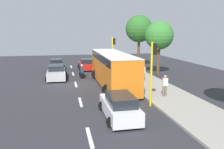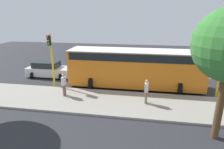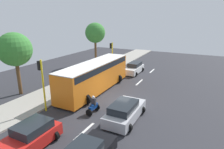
{
  "view_description": "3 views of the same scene",
  "coord_description": "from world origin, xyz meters",
  "px_view_note": "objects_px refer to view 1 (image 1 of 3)",
  "views": [
    {
      "loc": [
        -1.15,
        -22.88,
        5.19
      ],
      "look_at": [
        2.86,
        -3.85,
        1.59
      ],
      "focal_mm": 37.54,
      "sensor_mm": 36.0,
      "label": 1
    },
    {
      "loc": [
        19.23,
        -0.52,
        6.04
      ],
      "look_at": [
        3.31,
        -3.23,
        0.94
      ],
      "focal_mm": 31.21,
      "sensor_mm": 36.0,
      "label": 2
    },
    {
      "loc": [
        -6.99,
        15.63,
        7.67
      ],
      "look_at": [
        2.56,
        -3.48,
        1.34
      ],
      "focal_mm": 30.51,
      "sensor_mm": 36.0,
      "label": 3
    }
  ],
  "objects_px": {
    "car_white": "(120,107)",
    "street_tree_center": "(159,36)",
    "car_red": "(87,65)",
    "car_black": "(56,65)",
    "traffic_light_midblock": "(113,50)",
    "car_silver": "(56,73)",
    "pedestrian_by_tree": "(143,72)",
    "street_tree_north": "(139,29)",
    "pedestrian_near_signal": "(165,85)",
    "motorcycle": "(82,72)",
    "city_bus": "(112,67)",
    "traffic_light_corner": "(153,65)"
  },
  "relations": [
    {
      "from": "car_black",
      "to": "car_white",
      "type": "distance_m",
      "value": 19.28
    },
    {
      "from": "city_bus",
      "to": "street_tree_center",
      "type": "height_order",
      "value": "street_tree_center"
    },
    {
      "from": "traffic_light_midblock",
      "to": "street_tree_north",
      "type": "distance_m",
      "value": 7.35
    },
    {
      "from": "pedestrian_near_signal",
      "to": "traffic_light_corner",
      "type": "xyz_separation_m",
      "value": [
        -1.73,
        -1.69,
        1.87
      ]
    },
    {
      "from": "car_white",
      "to": "car_silver",
      "type": "bearing_deg",
      "value": 107.18
    },
    {
      "from": "traffic_light_midblock",
      "to": "street_tree_center",
      "type": "xyz_separation_m",
      "value": [
        5.16,
        -1.7,
        1.76
      ]
    },
    {
      "from": "traffic_light_midblock",
      "to": "motorcycle",
      "type": "bearing_deg",
      "value": -159.38
    },
    {
      "from": "pedestrian_by_tree",
      "to": "city_bus",
      "type": "bearing_deg",
      "value": -164.4
    },
    {
      "from": "car_red",
      "to": "motorcycle",
      "type": "xyz_separation_m",
      "value": [
        -1.1,
        -5.45,
        -0.07
      ]
    },
    {
      "from": "street_tree_center",
      "to": "city_bus",
      "type": "bearing_deg",
      "value": -145.99
    },
    {
      "from": "car_white",
      "to": "pedestrian_by_tree",
      "type": "distance_m",
      "value": 10.6
    },
    {
      "from": "city_bus",
      "to": "traffic_light_midblock",
      "type": "height_order",
      "value": "traffic_light_midblock"
    },
    {
      "from": "traffic_light_midblock",
      "to": "car_silver",
      "type": "bearing_deg",
      "value": -166.31
    },
    {
      "from": "car_black",
      "to": "car_silver",
      "type": "bearing_deg",
      "value": -88.74
    },
    {
      "from": "car_silver",
      "to": "city_bus",
      "type": "bearing_deg",
      "value": -39.86
    },
    {
      "from": "car_red",
      "to": "street_tree_center",
      "type": "distance_m",
      "value": 10.59
    },
    {
      "from": "motorcycle",
      "to": "street_tree_center",
      "type": "height_order",
      "value": "street_tree_center"
    },
    {
      "from": "car_silver",
      "to": "pedestrian_near_signal",
      "type": "height_order",
      "value": "pedestrian_near_signal"
    },
    {
      "from": "street_tree_center",
      "to": "car_black",
      "type": "bearing_deg",
      "value": 153.84
    },
    {
      "from": "traffic_light_corner",
      "to": "car_white",
      "type": "bearing_deg",
      "value": -147.35
    },
    {
      "from": "street_tree_center",
      "to": "pedestrian_near_signal",
      "type": "bearing_deg",
      "value": -109.91
    },
    {
      "from": "pedestrian_by_tree",
      "to": "car_white",
      "type": "bearing_deg",
      "value": -116.93
    },
    {
      "from": "city_bus",
      "to": "pedestrian_near_signal",
      "type": "height_order",
      "value": "city_bus"
    },
    {
      "from": "car_black",
      "to": "pedestrian_by_tree",
      "type": "bearing_deg",
      "value": -46.41
    },
    {
      "from": "car_black",
      "to": "street_tree_center",
      "type": "relative_size",
      "value": 0.71
    },
    {
      "from": "motorcycle",
      "to": "traffic_light_midblock",
      "type": "height_order",
      "value": "traffic_light_midblock"
    },
    {
      "from": "city_bus",
      "to": "street_tree_north",
      "type": "height_order",
      "value": "street_tree_north"
    },
    {
      "from": "car_black",
      "to": "street_tree_north",
      "type": "bearing_deg",
      "value": 3.23
    },
    {
      "from": "car_black",
      "to": "street_tree_center",
      "type": "xyz_separation_m",
      "value": [
        12.05,
        -5.92,
        3.97
      ]
    },
    {
      "from": "city_bus",
      "to": "car_black",
      "type": "bearing_deg",
      "value": 117.97
    },
    {
      "from": "street_tree_north",
      "to": "pedestrian_near_signal",
      "type": "bearing_deg",
      "value": -101.0
    },
    {
      "from": "pedestrian_by_tree",
      "to": "street_tree_center",
      "type": "relative_size",
      "value": 0.26
    },
    {
      "from": "traffic_light_corner",
      "to": "traffic_light_midblock",
      "type": "distance_m",
      "value": 12.84
    },
    {
      "from": "city_bus",
      "to": "pedestrian_near_signal",
      "type": "relative_size",
      "value": 6.51
    },
    {
      "from": "city_bus",
      "to": "street_tree_north",
      "type": "distance_m",
      "value": 13.18
    },
    {
      "from": "car_black",
      "to": "city_bus",
      "type": "xyz_separation_m",
      "value": [
        5.49,
        -10.35,
        1.13
      ]
    },
    {
      "from": "car_white",
      "to": "street_tree_center",
      "type": "xyz_separation_m",
      "value": [
        7.92,
        12.91,
        3.97
      ]
    },
    {
      "from": "traffic_light_midblock",
      "to": "pedestrian_by_tree",
      "type": "bearing_deg",
      "value": -68.45
    },
    {
      "from": "car_black",
      "to": "car_red",
      "type": "xyz_separation_m",
      "value": [
        4.04,
        -0.25,
        -0.0
      ]
    },
    {
      "from": "car_red",
      "to": "street_tree_center",
      "type": "bearing_deg",
      "value": -35.28
    },
    {
      "from": "pedestrian_near_signal",
      "to": "traffic_light_midblock",
      "type": "bearing_deg",
      "value": 98.84
    },
    {
      "from": "motorcycle",
      "to": "traffic_light_midblock",
      "type": "relative_size",
      "value": 0.34
    },
    {
      "from": "pedestrian_near_signal",
      "to": "traffic_light_midblock",
      "type": "height_order",
      "value": "traffic_light_midblock"
    },
    {
      "from": "traffic_light_corner",
      "to": "car_silver",
      "type": "bearing_deg",
      "value": 121.14
    },
    {
      "from": "car_red",
      "to": "traffic_light_corner",
      "type": "xyz_separation_m",
      "value": [
        2.85,
        -16.81,
        2.22
      ]
    },
    {
      "from": "car_silver",
      "to": "car_white",
      "type": "xyz_separation_m",
      "value": [
        4.01,
        -12.96,
        -0.0
      ]
    },
    {
      "from": "city_bus",
      "to": "motorcycle",
      "type": "relative_size",
      "value": 7.19
    },
    {
      "from": "motorcycle",
      "to": "car_silver",
      "type": "bearing_deg",
      "value": -176.75
    },
    {
      "from": "city_bus",
      "to": "pedestrian_near_signal",
      "type": "distance_m",
      "value": 5.98
    },
    {
      "from": "motorcycle",
      "to": "street_tree_center",
      "type": "bearing_deg",
      "value": -1.34
    }
  ]
}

